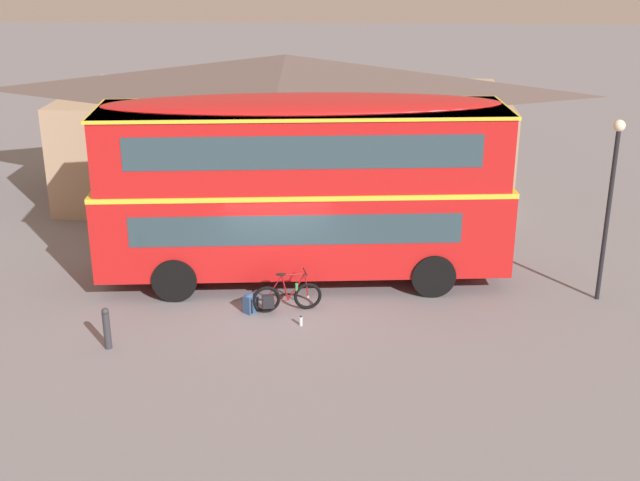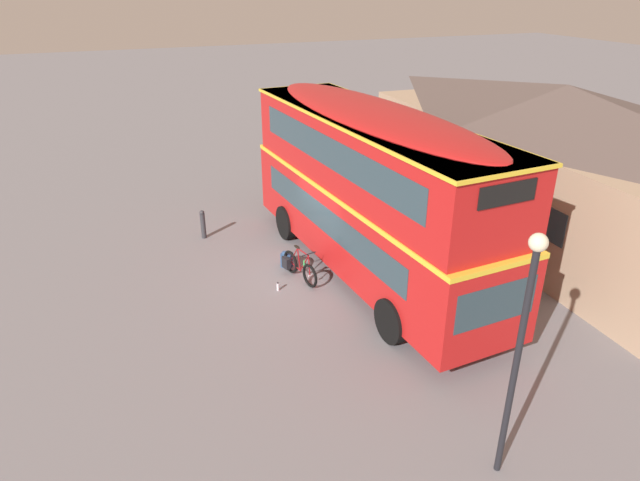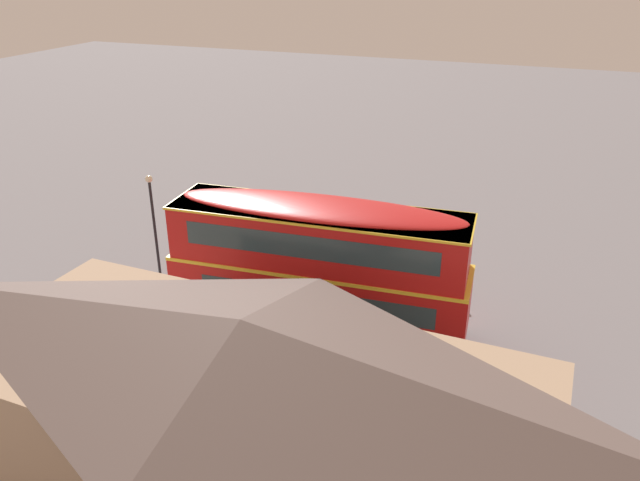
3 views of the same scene
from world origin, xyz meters
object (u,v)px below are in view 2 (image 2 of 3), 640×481
object	(u,v)px
street_lamp	(521,335)
kerb_bollard	(203,224)
double_decker_bus	(370,186)
backpack_on_ground	(287,259)
touring_bicycle	(298,267)
water_bottle_clear_plastic	(278,287)

from	to	relation	value
street_lamp	kerb_bollard	bearing A→B (deg)	-165.76
double_decker_bus	backpack_on_ground	size ratio (longest dim) A/B	21.17
touring_bicycle	water_bottle_clear_plastic	xyz separation A→B (m)	(0.42, -0.74, -0.26)
touring_bicycle	kerb_bollard	bearing A→B (deg)	-152.37
touring_bicycle	water_bottle_clear_plastic	size ratio (longest dim) A/B	6.86
backpack_on_ground	street_lamp	bearing A→B (deg)	6.77
backpack_on_ground	double_decker_bus	bearing A→B (deg)	59.90
double_decker_bus	touring_bicycle	world-z (taller)	double_decker_bus
double_decker_bus	water_bottle_clear_plastic	world-z (taller)	double_decker_bus
backpack_on_ground	street_lamp	world-z (taller)	street_lamp
water_bottle_clear_plastic	street_lamp	bearing A→B (deg)	13.04
touring_bicycle	backpack_on_ground	distance (m)	0.83
double_decker_bus	water_bottle_clear_plastic	bearing A→B (deg)	-88.77
street_lamp	double_decker_bus	bearing A→B (deg)	172.04
touring_bicycle	street_lamp	xyz separation A→B (m)	(7.69, 0.94, 2.43)
water_bottle_clear_plastic	street_lamp	xyz separation A→B (m)	(7.27, 1.68, 2.68)
touring_bicycle	street_lamp	bearing A→B (deg)	6.98
kerb_bollard	water_bottle_clear_plastic	bearing A→B (deg)	16.30
touring_bicycle	backpack_on_ground	world-z (taller)	touring_bicycle
water_bottle_clear_plastic	double_decker_bus	bearing A→B (deg)	91.23
street_lamp	kerb_bollard	xyz separation A→B (m)	(-11.44, -2.90, -2.30)
double_decker_bus	water_bottle_clear_plastic	xyz separation A→B (m)	(0.06, -2.71, -2.53)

